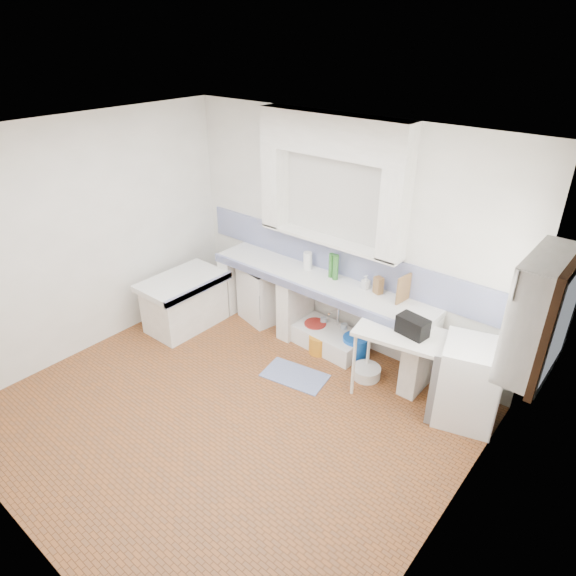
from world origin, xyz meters
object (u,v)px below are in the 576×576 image
Objects in this scene: sink at (329,339)px; fridge at (469,383)px; side_table at (400,365)px; stove at (263,293)px.

sink is 1.85m from fridge.
fridge reaches higher than sink.
side_table reaches higher than sink.
fridge reaches higher than stove.
side_table is 0.71m from fridge.
fridge is (2.93, -0.17, 0.06)m from stove.
stove is 0.87× the size of fridge.
fridge is (1.82, -0.16, 0.33)m from sink.
sink is 1.02× the size of fridge.
stove reaches higher than side_table.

